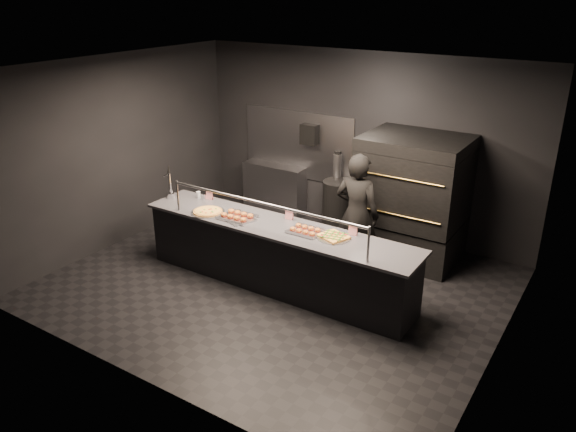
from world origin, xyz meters
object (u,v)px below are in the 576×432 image
(pizza_oven, at_px, (412,198))
(service_counter, at_px, (277,255))
(slider_tray_b, at_px, (305,230))
(square_pizza, at_px, (334,237))
(worker, at_px, (357,214))
(round_pizza, at_px, (208,212))
(slider_tray_a, at_px, (237,216))
(trash_bin, at_px, (338,206))
(beer_tap, at_px, (170,188))
(prep_shelf, at_px, (275,188))
(towel_dispenser, at_px, (310,134))
(fire_extinguisher, at_px, (337,167))

(pizza_oven, bearing_deg, service_counter, -122.27)
(slider_tray_b, relative_size, square_pizza, 0.98)
(square_pizza, distance_m, worker, 0.94)
(square_pizza, bearing_deg, round_pizza, -173.80)
(slider_tray_a, relative_size, trash_bin, 0.67)
(beer_tap, distance_m, worker, 2.85)
(pizza_oven, bearing_deg, trash_bin, 168.71)
(prep_shelf, distance_m, square_pizza, 3.37)
(square_pizza, bearing_deg, worker, 97.70)
(round_pizza, relative_size, slider_tray_b, 1.12)
(slider_tray_b, bearing_deg, towel_dispenser, 119.57)
(service_counter, relative_size, worker, 2.27)
(pizza_oven, bearing_deg, prep_shelf, 171.46)
(beer_tap, height_order, worker, worker)
(square_pizza, bearing_deg, towel_dispenser, 126.91)
(prep_shelf, bearing_deg, service_counter, -55.41)
(pizza_oven, xyz_separation_m, fire_extinguisher, (-1.55, 0.50, 0.09))
(pizza_oven, height_order, beer_tap, pizza_oven)
(fire_extinguisher, xyz_separation_m, round_pizza, (-0.73, -2.55, -0.12))
(beer_tap, distance_m, slider_tray_b, 2.40)
(slider_tray_b, bearing_deg, worker, 74.13)
(square_pizza, xyz_separation_m, worker, (-0.13, 0.93, -0.04))
(service_counter, distance_m, square_pizza, 0.98)
(worker, bearing_deg, beer_tap, 17.92)
(prep_shelf, distance_m, worker, 2.72)
(square_pizza, height_order, worker, worker)
(towel_dispenser, height_order, fire_extinguisher, towel_dispenser)
(slider_tray_b, distance_m, trash_bin, 2.31)
(trash_bin, bearing_deg, slider_tray_b, -73.34)
(square_pizza, xyz_separation_m, trash_bin, (-1.05, 2.12, -0.50))
(service_counter, height_order, round_pizza, service_counter)
(slider_tray_a, relative_size, worker, 0.33)
(towel_dispenser, bearing_deg, slider_tray_a, -83.11)
(trash_bin, distance_m, worker, 1.58)
(pizza_oven, height_order, fire_extinguisher, pizza_oven)
(fire_extinguisher, xyz_separation_m, square_pizza, (1.20, -2.34, -0.12))
(pizza_oven, distance_m, slider_tray_a, 2.68)
(fire_extinguisher, distance_m, slider_tray_b, 2.52)
(trash_bin, bearing_deg, square_pizza, -63.64)
(slider_tray_b, bearing_deg, beer_tap, -179.86)
(service_counter, relative_size, round_pizza, 8.49)
(prep_shelf, xyz_separation_m, towel_dispenser, (0.70, 0.07, 1.10))
(service_counter, bearing_deg, worker, 53.83)
(beer_tap, xyz_separation_m, trash_bin, (1.75, 2.17, -0.63))
(beer_tap, height_order, square_pizza, beer_tap)
(prep_shelf, distance_m, trash_bin, 1.41)
(service_counter, height_order, square_pizza, service_counter)
(prep_shelf, bearing_deg, pizza_oven, -8.54)
(pizza_oven, relative_size, slider_tray_b, 4.44)
(worker, bearing_deg, towel_dispenser, -42.96)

